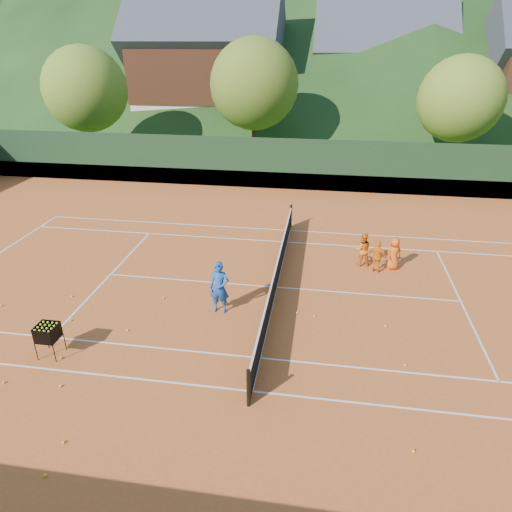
# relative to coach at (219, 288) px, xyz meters

# --- Properties ---
(ground) EXTENTS (400.00, 400.00, 0.00)m
(ground) POSITION_rel_coach_xyz_m (1.65, 1.89, -0.92)
(ground) COLOR #2A4C17
(ground) RESTS_ON ground
(clay_court) EXTENTS (40.00, 24.00, 0.02)m
(clay_court) POSITION_rel_coach_xyz_m (1.65, 1.89, -0.91)
(clay_court) COLOR #C0551F
(clay_court) RESTS_ON ground
(coach) EXTENTS (0.68, 0.46, 1.80)m
(coach) POSITION_rel_coach_xyz_m (0.00, 0.00, 0.00)
(coach) COLOR #184D9C
(coach) RESTS_ON clay_court
(student_a) EXTENTS (0.72, 0.59, 1.37)m
(student_a) POSITION_rel_coach_xyz_m (4.79, 4.20, -0.21)
(student_a) COLOR orange
(student_a) RESTS_ON clay_court
(student_b) EXTENTS (0.82, 0.53, 1.30)m
(student_b) POSITION_rel_coach_xyz_m (5.32, 3.67, -0.25)
(student_b) COLOR orange
(student_b) RESTS_ON clay_court
(student_c) EXTENTS (0.73, 0.59, 1.30)m
(student_c) POSITION_rel_coach_xyz_m (5.97, 4.06, -0.25)
(student_c) COLOR orange
(student_c) RESTS_ON clay_court
(tennis_ball_0) EXTENTS (0.07, 0.07, 0.07)m
(tennis_ball_0) POSITION_rel_coach_xyz_m (-2.25, -5.89, -0.86)
(tennis_ball_0) COLOR yellow
(tennis_ball_0) RESTS_ON clay_court
(tennis_ball_1) EXTENTS (0.07, 0.07, 0.07)m
(tennis_ball_1) POSITION_rel_coach_xyz_m (5.33, -0.11, -0.86)
(tennis_ball_1) COLOR yellow
(tennis_ball_1) RESTS_ON clay_court
(tennis_ball_4) EXTENTS (0.07, 0.07, 0.07)m
(tennis_ball_4) POSITION_rel_coach_xyz_m (-3.29, -4.20, -0.86)
(tennis_ball_4) COLOR yellow
(tennis_ball_4) RESTS_ON clay_court
(tennis_ball_6) EXTENTS (0.07, 0.07, 0.07)m
(tennis_ball_6) POSITION_rel_coach_xyz_m (-3.90, -3.12, -0.86)
(tennis_ball_6) COLOR yellow
(tennis_ball_6) RESTS_ON clay_court
(tennis_ball_7) EXTENTS (0.07, 0.07, 0.07)m
(tennis_ball_7) POSITION_rel_coach_xyz_m (-4.84, -4.30, -0.86)
(tennis_ball_7) COLOR yellow
(tennis_ball_7) RESTS_ON clay_court
(tennis_ball_8) EXTENTS (0.07, 0.07, 0.07)m
(tennis_ball_8) POSITION_rel_coach_xyz_m (-4.64, -2.30, -0.86)
(tennis_ball_8) COLOR yellow
(tennis_ball_8) RESTS_ON clay_court
(tennis_ball_9) EXTENTS (0.07, 0.07, 0.07)m
(tennis_ball_9) POSITION_rel_coach_xyz_m (-2.59, -1.55, -0.86)
(tennis_ball_9) COLOR yellow
(tennis_ball_9) RESTS_ON clay_court
(tennis_ball_10) EXTENTS (0.07, 0.07, 0.07)m
(tennis_ball_10) POSITION_rel_coach_xyz_m (5.69, -1.95, -0.86)
(tennis_ball_10) COLOR yellow
(tennis_ball_10) RESTS_ON clay_court
(tennis_ball_12) EXTENTS (0.07, 0.07, 0.07)m
(tennis_ball_12) POSITION_rel_coach_xyz_m (2.53, 0.25, -0.86)
(tennis_ball_12) COLOR yellow
(tennis_ball_12) RESTS_ON clay_court
(tennis_ball_13) EXTENTS (0.07, 0.07, 0.07)m
(tennis_ball_13) POSITION_rel_coach_xyz_m (3.11, 0.13, -0.86)
(tennis_ball_13) COLOR yellow
(tennis_ball_13) RESTS_ON clay_court
(tennis_ball_14) EXTENTS (0.07, 0.07, 0.07)m
(tennis_ball_14) POSITION_rel_coach_xyz_m (5.46, -4.93, -0.86)
(tennis_ball_14) COLOR yellow
(tennis_ball_14) RESTS_ON clay_court
(tennis_ball_16) EXTENTS (0.07, 0.07, 0.07)m
(tennis_ball_16) POSITION_rel_coach_xyz_m (-2.17, -6.75, -0.86)
(tennis_ball_16) COLOR yellow
(tennis_ball_16) RESTS_ON clay_court
(tennis_ball_18) EXTENTS (0.07, 0.07, 0.07)m
(tennis_ball_18) POSITION_rel_coach_xyz_m (-0.34, 0.58, -0.86)
(tennis_ball_18) COLOR yellow
(tennis_ball_18) RESTS_ON clay_court
(tennis_ball_19) EXTENTS (0.07, 0.07, 0.07)m
(tennis_ball_19) POSITION_rel_coach_xyz_m (-2.14, 0.49, -0.86)
(tennis_ball_19) COLOR yellow
(tennis_ball_19) RESTS_ON clay_court
(tennis_ball_20) EXTENTS (0.07, 0.07, 0.07)m
(tennis_ball_20) POSITION_rel_coach_xyz_m (-7.40, -0.86, -0.86)
(tennis_ball_20) COLOR yellow
(tennis_ball_20) RESTS_ON clay_court
(tennis_ball_21) EXTENTS (0.07, 0.07, 0.07)m
(tennis_ball_21) POSITION_rel_coach_xyz_m (-5.34, 0.10, -0.86)
(tennis_ball_21) COLOR yellow
(tennis_ball_21) RESTS_ON clay_court
(tennis_ball_22) EXTENTS (0.07, 0.07, 0.07)m
(tennis_ball_22) POSITION_rel_coach_xyz_m (-4.61, -1.31, -0.86)
(tennis_ball_22) COLOR yellow
(tennis_ball_22) RESTS_ON clay_court
(court_lines) EXTENTS (23.83, 11.03, 0.00)m
(court_lines) POSITION_rel_coach_xyz_m (1.65, 1.89, -0.89)
(court_lines) COLOR white
(court_lines) RESTS_ON clay_court
(tennis_net) EXTENTS (0.10, 12.07, 1.10)m
(tennis_net) POSITION_rel_coach_xyz_m (1.65, 1.89, -0.40)
(tennis_net) COLOR black
(tennis_net) RESTS_ON clay_court
(perimeter_fence) EXTENTS (40.40, 24.24, 3.00)m
(perimeter_fence) POSITION_rel_coach_xyz_m (1.65, 1.89, 0.35)
(perimeter_fence) COLOR black
(perimeter_fence) RESTS_ON clay_court
(ball_hopper) EXTENTS (0.57, 0.57, 1.00)m
(ball_hopper) POSITION_rel_coach_xyz_m (-4.24, -3.00, -0.15)
(ball_hopper) COLOR black
(ball_hopper) RESTS_ON clay_court
(chalet_left) EXTENTS (13.80, 9.93, 12.92)m
(chalet_left) POSITION_rel_coach_xyz_m (-8.35, 31.89, 4.73)
(chalet_left) COLOR beige
(chalet_left) RESTS_ON ground
(chalet_mid) EXTENTS (12.65, 8.82, 11.45)m
(chalet_mid) POSITION_rel_coach_xyz_m (7.65, 35.89, 4.07)
(chalet_mid) COLOR beige
(chalet_mid) RESTS_ON ground
(tree_a) EXTENTS (6.00, 6.00, 7.88)m
(tree_a) POSITION_rel_coach_xyz_m (-14.35, 19.89, 3.95)
(tree_a) COLOR #422C1A
(tree_a) RESTS_ON ground
(tree_b) EXTENTS (6.40, 6.40, 8.40)m
(tree_b) POSITION_rel_coach_xyz_m (-2.35, 21.89, 4.28)
(tree_b) COLOR #3C2518
(tree_b) RESTS_ON ground
(tree_c) EXTENTS (5.60, 5.60, 7.35)m
(tree_c) POSITION_rel_coach_xyz_m (11.65, 20.89, 3.63)
(tree_c) COLOR #41291A
(tree_c) RESTS_ON ground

